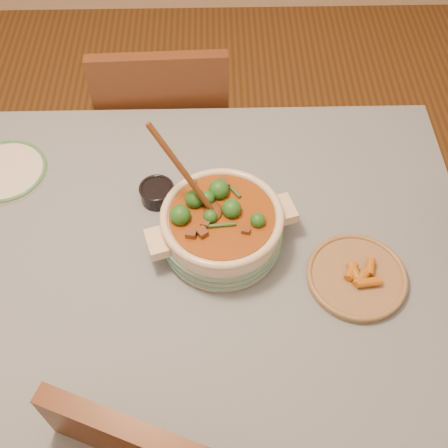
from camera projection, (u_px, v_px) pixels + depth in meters
The scene contains 7 objects.
floor at pixel (172, 365), 2.06m from camera, with size 4.50×4.50×0.00m, color #4F3116.
dining_table at pixel (154, 272), 1.52m from camera, with size 1.68×1.08×0.76m.
stew_casserole at pixel (222, 225), 1.41m from camera, with size 0.39×0.37×0.36m.
white_plate at pixel (6, 171), 1.60m from camera, with size 0.30×0.30×0.02m.
condiment_bowl at pixel (157, 192), 1.53m from camera, with size 0.12×0.12×0.05m.
fried_plate at pixel (357, 276), 1.39m from camera, with size 0.27×0.27×0.04m.
chair_far at pixel (167, 127), 2.05m from camera, with size 0.44×0.44×0.92m.
Camera 1 is at (0.17, -0.79, 1.97)m, focal length 45.00 mm.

